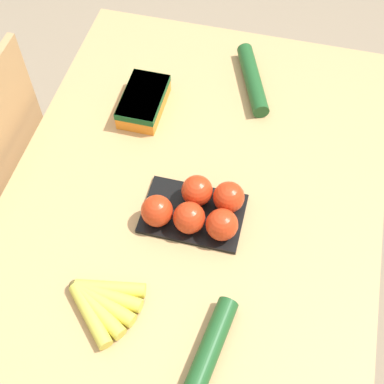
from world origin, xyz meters
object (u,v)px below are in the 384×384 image
at_px(tomato_pack, 198,209).
at_px(cucumber_far, 253,79).
at_px(banana_bunch, 101,302).
at_px(carrot_bag, 144,100).
at_px(cucumber_near, 207,357).

height_order(tomato_pack, cucumber_far, tomato_pack).
relative_size(banana_bunch, carrot_bag, 0.95).
bearing_deg(cucumber_far, cucumber_near, -176.37).
bearing_deg(tomato_pack, banana_bunch, 150.40).
bearing_deg(tomato_pack, cucumber_near, -163.40).
bearing_deg(cucumber_near, cucumber_far, 3.63).
relative_size(tomato_pack, cucumber_far, 0.96).
distance_m(banana_bunch, cucumber_far, 0.77).
height_order(carrot_bag, cucumber_near, carrot_bag).
xyz_separation_m(tomato_pack, cucumber_near, (-0.33, -0.10, -0.02)).
bearing_deg(cucumber_near, carrot_bag, 27.04).
bearing_deg(carrot_bag, cucumber_near, -152.96).
xyz_separation_m(tomato_pack, carrot_bag, (0.31, 0.23, -0.01)).
bearing_deg(tomato_pack, carrot_bag, 36.34).
height_order(banana_bunch, carrot_bag, carrot_bag).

